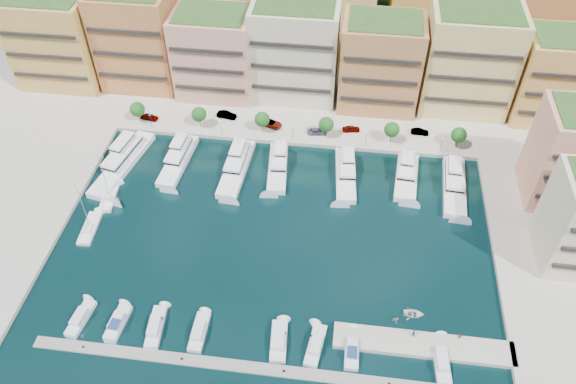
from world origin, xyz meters
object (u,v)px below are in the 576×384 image
(sailboat_1, at_px, (90,229))
(yacht_1, at_px, (179,158))
(cruiser_0, at_px, (81,318))
(car_5, at_px, (420,132))
(yacht_6, at_px, (454,183))
(yacht_2, at_px, (237,165))
(cruiser_5, at_px, (279,341))
(yacht_3, at_px, (278,164))
(cruiser_9, at_px, (441,360))
(car_4, at_px, (351,129))
(cruiser_6, at_px, (315,346))
(car_0, at_px, (149,117))
(cruiser_3, at_px, (199,332))
(cruiser_1, at_px, (118,323))
(yacht_4, at_px, (346,172))
(cruiser_2, at_px, (156,327))
(tender_2, at_px, (414,314))
(lamppost_3, at_px, (366,137))
(car_3, at_px, (317,131))
(tree_3, at_px, (326,124))
(tree_5, at_px, (459,135))
(lamppost_2, at_px, (293,131))
(sailboat_2, at_px, (109,198))
(person_1, at_px, (459,335))
(tender_1, at_px, (395,319))
(yacht_5, at_px, (407,174))
(tree_1, at_px, (199,114))
(tree_4, at_px, (392,130))
(person_0, at_px, (414,333))
(tree_2, at_px, (262,119))
(yacht_0, at_px, (123,160))
(cruiser_7, at_px, (352,350))
(car_2, at_px, (270,123))
(car_1, at_px, (227,115))

(sailboat_1, bearing_deg, yacht_1, 61.07)
(cruiser_0, xyz_separation_m, car_5, (63.98, 62.00, 1.18))
(yacht_1, relative_size, yacht_6, 0.95)
(yacht_2, relative_size, cruiser_5, 2.39)
(yacht_3, bearing_deg, cruiser_9, -52.54)
(car_4, bearing_deg, car_5, -95.85)
(cruiser_6, distance_m, car_0, 76.65)
(cruiser_9, xyz_separation_m, car_4, (-18.75, 61.01, 1.21))
(cruiser_3, bearing_deg, cruiser_1, -179.96)
(sailboat_1, relative_size, car_0, 2.85)
(yacht_4, bearing_deg, cruiser_2, -125.22)
(tender_2, distance_m, car_4, 53.96)
(yacht_4, height_order, sailboat_1, sailboat_1)
(cruiser_1, xyz_separation_m, car_0, (-12.26, 59.17, 1.22))
(lamppost_3, height_order, car_3, lamppost_3)
(yacht_4, bearing_deg, tree_3, 114.42)
(tree_5, height_order, tender_2, tree_5)
(lamppost_2, xyz_separation_m, lamppost_3, (18.00, 0.00, 0.00))
(sailboat_2, distance_m, car_4, 60.69)
(yacht_2, height_order, person_1, yacht_2)
(cruiser_9, height_order, tender_1, cruiser_9)
(yacht_5, xyz_separation_m, cruiser_6, (-16.88, -46.47, -0.66))
(yacht_6, bearing_deg, tree_1, 168.04)
(cruiser_6, xyz_separation_m, car_5, (20.40, 62.01, 1.18))
(tree_4, bearing_deg, yacht_1, -165.65)
(cruiser_2, bearing_deg, cruiser_9, -0.01)
(person_0, bearing_deg, cruiser_9, -148.18)
(tree_2, xyz_separation_m, tree_5, (48.00, 0.00, 0.00))
(lamppost_3, xyz_separation_m, yacht_6, (20.58, -10.96, -2.62))
(cruiser_0, bearing_deg, yacht_6, 32.19)
(yacht_1, xyz_separation_m, tender_1, (51.37, -37.87, -0.71))
(tree_4, relative_size, cruiser_1, 0.74)
(yacht_2, distance_m, cruiser_3, 44.59)
(yacht_0, height_order, cruiser_9, yacht_0)
(cruiser_7, height_order, car_2, car_2)
(yacht_0, distance_m, cruiser_9, 83.76)
(tree_3, xyz_separation_m, sailboat_2, (-46.56, -27.05, -4.43))
(tree_1, xyz_separation_m, tender_1, (49.10, -50.73, -4.36))
(car_0, bearing_deg, cruiser_1, -161.47)
(cruiser_0, relative_size, cruiser_2, 0.92)
(cruiser_6, height_order, car_2, car_2)
(car_2, relative_size, person_1, 3.88)
(cruiser_6, xyz_separation_m, cruiser_7, (6.47, -0.01, 0.02))
(car_1, bearing_deg, tree_4, -86.83)
(yacht_5, distance_m, cruiser_5, 52.06)
(tender_1, bearing_deg, car_1, 17.32)
(yacht_6, bearing_deg, cruiser_2, -141.77)
(yacht_5, distance_m, cruiser_1, 70.74)
(yacht_4, xyz_separation_m, tender_1, (11.35, -38.08, -0.71))
(yacht_6, xyz_separation_m, sailboat_1, (-77.96, -23.32, -0.90))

